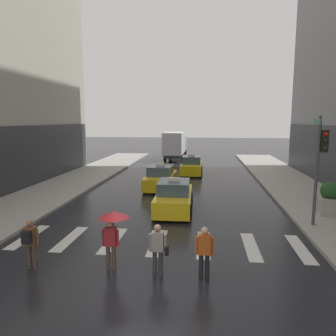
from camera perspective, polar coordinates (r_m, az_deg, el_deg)
The scene contains 12 objects.
ground_plane at distance 10.19m, azimuth -4.49°, elevation -19.33°, with size 160.00×160.00×0.00m, color black.
crosswalk_markings at distance 12.87m, azimuth -1.87°, elevation -13.14°, with size 11.30×2.80×0.01m.
traffic_light_pole at distance 15.21m, azimuth 25.61°, elevation 2.04°, with size 0.44×0.84×4.80m.
taxi_lead at distance 16.91m, azimuth 1.09°, elevation -5.26°, with size 2.00×4.57×1.80m.
taxi_second at distance 22.40m, azimuth -1.31°, elevation -1.83°, with size 2.03×4.59×1.80m.
taxi_third at distance 28.49m, azimuth 4.22°, elevation 0.38°, with size 1.94×4.55×1.80m.
box_truck at distance 38.75m, azimuth 1.27°, elevation 4.24°, with size 2.39×7.58×3.35m.
pedestrian_with_umbrella at distance 10.31m, azimuth -9.91°, elevation -9.93°, with size 0.96×0.96×1.94m.
pedestrian_with_backpack at distance 11.28m, azimuth -23.47°, elevation -11.81°, with size 0.55×0.43×1.65m.
pedestrian_with_handbag at distance 9.99m, azimuth -1.78°, elevation -13.98°, with size 0.60×0.24×1.65m.
pedestrian_plain_coat at distance 9.82m, azimuth 6.53°, elevation -14.40°, with size 0.55×0.24×1.65m.
planter_near_corner at distance 17.81m, azimuth 26.91°, elevation -5.00°, with size 1.10×1.10×1.60m.
Camera 1 is at (1.77, -8.83, 4.76)m, focal length 34.04 mm.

